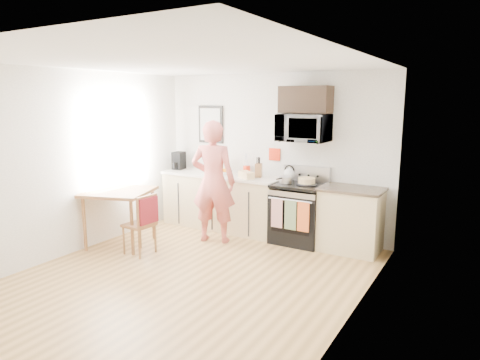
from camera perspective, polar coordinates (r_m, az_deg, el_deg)
The scene contains 27 objects.
floor at distance 5.48m, azimuth -6.89°, elevation -12.86°, with size 4.60×4.60×0.00m, color olive.
back_wall at distance 7.04m, azimuth 4.32°, elevation 3.46°, with size 4.00×0.04×2.60m, color beige.
left_wall at distance 6.51m, azimuth -21.29°, elevation 2.17°, with size 0.04×4.60×2.60m, color beige.
right_wall at distance 4.21m, azimuth 14.89°, elevation -1.79°, with size 0.04×4.60×2.60m, color beige.
ceiling at distance 5.04m, azimuth -7.58°, elevation 15.35°, with size 4.00×4.60×0.04m, color white.
window at distance 6.97m, azimuth -16.08°, elevation 5.07°, with size 0.06×1.40×1.50m.
cabinet_left at distance 7.33m, azimuth -2.44°, elevation -2.99°, with size 2.10×0.60×0.90m, color beige.
countertop_left at distance 7.23m, azimuth -2.47°, elevation 0.63°, with size 2.14×0.64×0.04m, color white.
cabinet_right at distance 6.43m, azimuth 14.54°, elevation -5.29°, with size 0.84×0.60×0.90m, color beige.
countertop_right at distance 6.32m, azimuth 14.74°, elevation -1.19°, with size 0.88×0.64×0.04m, color black.
range at distance 6.66m, azimuth 7.85°, elevation -4.60°, with size 0.76×0.70×1.16m.
microwave at distance 6.54m, azimuth 8.50°, elevation 6.87°, with size 0.76×0.51×0.42m, color #B1B1B6.
upper_cabinet at distance 6.57m, azimuth 8.76°, elevation 10.55°, with size 0.76×0.35×0.40m, color black.
wall_art at distance 7.59m, azimuth -3.93°, elevation 7.40°, with size 0.50×0.04×0.65m.
wall_trivet at distance 7.01m, azimuth 4.63°, elevation 3.42°, with size 0.20×0.02×0.20m, color red.
person at distance 6.55m, azimuth -3.58°, elevation -0.25°, with size 0.69×0.45×1.88m, color #C74336.
dining_table at distance 6.66m, azimuth -15.82°, elevation -2.15°, with size 0.99×0.99×0.85m.
chair at distance 6.16m, azimuth -12.58°, elevation -4.80°, with size 0.43×0.39×0.88m.
knife_block at distance 6.94m, azimuth 2.50°, elevation 1.31°, with size 0.10×0.14×0.22m, color brown.
utensil_crock at distance 7.18m, azimuth 0.90°, elevation 1.88°, with size 0.12×0.12×0.36m.
fruit_bowl at distance 7.23m, azimuth -1.89°, elevation 1.10°, with size 0.25×0.25×0.10m.
milk_carton at distance 7.32m, azimuth -2.80°, elevation 1.99°, with size 0.10×0.10×0.27m, color tan.
coffee_maker at distance 7.79m, azimuth -8.21°, elevation 2.50°, with size 0.20×0.28×0.32m.
bread_bag at distance 6.83m, azimuth 0.84°, elevation 0.68°, with size 0.30×0.14×0.11m, color tan.
cake at distance 6.49m, azimuth 8.87°, elevation -0.16°, with size 0.31×0.31×0.10m.
kettle at distance 6.83m, azimuth 6.58°, elevation 0.87°, with size 0.19×0.19×0.24m.
pot at distance 6.55m, azimuth 6.08°, elevation 0.03°, with size 0.20×0.34×0.10m.
Camera 1 is at (3.09, -3.96, 2.18)m, focal length 32.00 mm.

